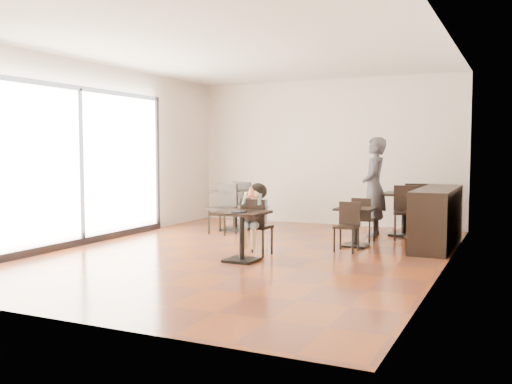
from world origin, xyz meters
The scene contains 23 objects.
floor centered at (0.00, 0.00, 0.00)m, with size 6.00×8.00×0.01m, color brown.
ceiling centered at (0.00, 0.00, 3.20)m, with size 6.00×8.00×0.01m, color silver.
wall_back centered at (0.00, 4.00, 1.60)m, with size 6.00×0.01×3.20m, color beige.
wall_front centered at (0.00, -4.00, 1.60)m, with size 6.00×0.01×3.20m, color beige.
wall_left centered at (-3.00, 0.00, 1.60)m, with size 0.01×8.00×3.20m, color beige.
wall_right centered at (3.00, 0.00, 1.60)m, with size 0.01×8.00×3.20m, color beige.
storefront_window centered at (-2.97, -0.50, 1.40)m, with size 0.04×4.50×2.60m, color white.
child_table centered at (0.22, -0.64, 0.37)m, with size 0.71×0.71×0.75m, color black, non-canonical shape.
child_chair centered at (0.22, -0.09, 0.45)m, with size 0.40×0.40×0.90m, color black, non-canonical shape.
child centered at (0.22, -0.09, 0.56)m, with size 0.40×0.56×1.13m, color gray, non-canonical shape.
plate centered at (0.22, -0.74, 0.75)m, with size 0.25×0.25×0.02m, color black.
pizza_slice centered at (0.22, -0.28, 0.98)m, with size 0.26×0.20×0.06m, color #EDB170, non-canonical shape.
adult_patron centered at (1.40, 2.67, 0.95)m, with size 0.69×0.45×1.89m, color #3E3D43.
cafe_table_mid centered at (1.39, 1.36, 0.33)m, with size 0.63×0.63×0.67m, color black, non-canonical shape.
cafe_table_left centered at (-1.38, 2.24, 0.41)m, with size 0.77×0.77×0.82m, color black, non-canonical shape.
cafe_table_back centered at (1.91, 2.97, 0.41)m, with size 0.78×0.78×0.83m, color black, non-canonical shape.
chair_mid_a centered at (1.39, 1.91, 0.40)m, with size 0.36×0.36×0.80m, color black, non-canonical shape.
chair_mid_b centered at (1.39, 0.81, 0.40)m, with size 0.36×0.36×0.80m, color black, non-canonical shape.
chair_left_a centered at (-1.38, 2.79, 0.49)m, with size 0.44×0.44×0.98m, color black, non-canonical shape.
chair_left_b centered at (-1.38, 1.69, 0.49)m, with size 0.44×0.44×0.98m, color black, non-canonical shape.
chair_back_a centered at (2.05, 3.50, 0.50)m, with size 0.45×0.45×0.99m, color black, non-canonical shape.
chair_back_b centered at (2.05, 2.42, 0.50)m, with size 0.45×0.45×0.99m, color black, non-canonical shape.
service_counter centered at (2.65, 2.00, 0.50)m, with size 0.60×2.40×1.00m, color black.
Camera 1 is at (3.95, -8.12, 1.66)m, focal length 40.00 mm.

